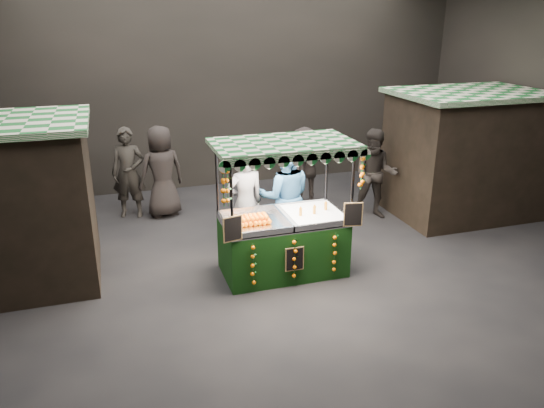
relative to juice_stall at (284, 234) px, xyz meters
name	(u,v)px	position (x,y,z in m)	size (l,w,h in m)	color
ground	(288,271)	(0.08, 0.01, -0.68)	(12.00, 12.00, 0.00)	black
market_hall	(290,63)	(0.08, 0.01, 2.70)	(12.10, 10.10, 5.05)	black
neighbour_stall_right	(464,154)	(4.48, 1.51, 0.62)	(3.00, 2.20, 2.60)	black
juice_stall	(284,234)	(0.00, 0.00, 0.00)	(2.28, 1.34, 2.21)	black
vendor_grey	(245,202)	(-0.39, 0.99, 0.25)	(0.73, 0.52, 1.87)	gray
vendor_blue	(285,197)	(0.32, 0.92, 0.31)	(1.12, 0.97, 1.99)	#2A5A88
shopper_0	(129,173)	(-2.25, 3.41, 0.27)	(0.79, 0.62, 1.90)	#2D2924
shopper_1	(375,174)	(2.59, 1.82, 0.25)	(1.14, 1.07, 1.88)	#292421
shopper_2	(307,169)	(1.54, 2.93, 0.14)	(1.05, 0.78, 1.66)	#2D2725
shopper_3	(304,168)	(1.42, 2.87, 0.20)	(1.14, 1.32, 1.78)	#2B2422
shopper_4	(162,172)	(-1.59, 3.25, 0.28)	(1.07, 0.84, 1.93)	#292321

